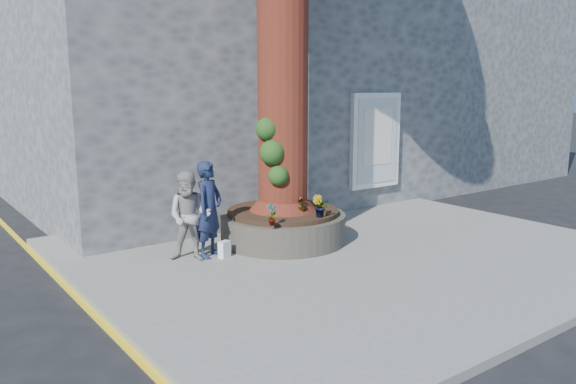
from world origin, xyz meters
TOP-DOWN VIEW (x-y plane):
  - ground at (0.00, 0.00)m, footprint 120.00×120.00m
  - pavement at (1.50, 1.00)m, footprint 9.00×8.00m
  - yellow_line at (-3.05, 1.00)m, footprint 0.10×30.00m
  - stone_shop at (2.50, 7.20)m, footprint 10.30×8.30m
  - neighbour_shop at (10.50, 7.20)m, footprint 6.00×8.00m
  - planter at (0.80, 2.00)m, footprint 2.30×2.30m
  - man at (-0.74, 1.98)m, footprint 0.71×0.63m
  - woman at (-1.10, 1.98)m, footprint 0.91×0.89m
  - shopping_bag at (-0.59, 1.77)m, footprint 0.23×0.18m
  - plant_a at (-0.05, 1.15)m, footprint 0.21×0.15m
  - plant_b at (0.94, 1.15)m, footprint 0.28×0.29m
  - plant_c at (0.84, 1.51)m, footprint 0.26×0.26m
  - plant_d at (1.04, 1.15)m, footprint 0.36×0.36m

SIDE VIEW (x-z plane):
  - ground at x=0.00m, z-range 0.00..0.00m
  - yellow_line at x=-3.05m, z-range 0.00..0.01m
  - pavement at x=1.50m, z-range 0.00..0.12m
  - shopping_bag at x=-0.59m, z-range 0.12..0.40m
  - planter at x=0.80m, z-range 0.11..0.71m
  - woman at x=-1.10m, z-range 0.12..1.60m
  - plant_d at x=1.04m, z-range 0.72..1.02m
  - plant_c at x=0.84m, z-range 0.72..1.06m
  - plant_a at x=-0.05m, z-range 0.72..1.08m
  - plant_b at x=0.94m, z-range 0.72..1.11m
  - man at x=-0.74m, z-range 0.12..1.74m
  - neighbour_shop at x=10.50m, z-range 0.00..6.00m
  - stone_shop at x=2.50m, z-range 0.01..6.31m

